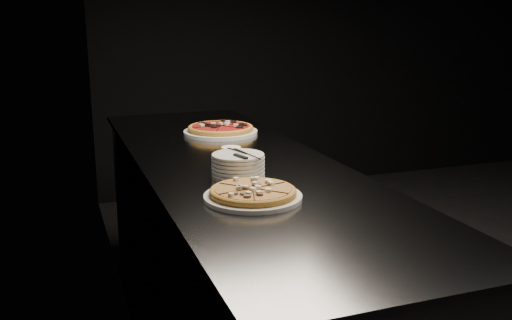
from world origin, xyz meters
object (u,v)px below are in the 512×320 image
object	(u,v)px
plate_stack	(238,165)
ramekin	(231,155)
counter	(236,268)
pizza_mushroom	(253,193)
pizza_tomato	(221,129)
cutlery	(241,154)

from	to	relation	value
plate_stack	ramekin	bearing A→B (deg)	80.00
ramekin	plate_stack	bearing A→B (deg)	-100.00
counter	pizza_mushroom	distance (m)	0.69
pizza_mushroom	pizza_tomato	distance (m)	1.03
cutlery	ramekin	distance (m)	0.21
counter	pizza_mushroom	size ratio (longest dim) A/B	7.56
plate_stack	cutlery	distance (m)	0.05
pizza_tomato	ramekin	distance (m)	0.58
pizza_mushroom	plate_stack	world-z (taller)	plate_stack
pizza_mushroom	cutlery	distance (m)	0.26
pizza_tomato	ramekin	xyz separation A→B (m)	(-0.13, -0.57, 0.01)
pizza_mushroom	cutlery	bearing A→B (deg)	79.70
pizza_mushroom	pizza_tomato	xyz separation A→B (m)	(0.20, 1.01, 0.00)
cutlery	ramekin	xyz separation A→B (m)	(0.03, 0.20, -0.05)
counter	pizza_tomato	world-z (taller)	pizza_tomato
cutlery	ramekin	bearing A→B (deg)	66.99
plate_stack	cutlery	bearing A→B (deg)	-62.38
counter	plate_stack	distance (m)	0.56
ramekin	cutlery	bearing A→B (deg)	-97.24
pizza_tomato	plate_stack	bearing A→B (deg)	-101.82
pizza_tomato	ramekin	bearing A→B (deg)	-102.41
counter	plate_stack	size ratio (longest dim) A/B	13.30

